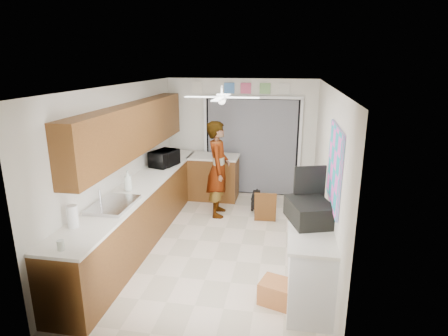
{
  "coord_description": "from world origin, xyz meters",
  "views": [
    {
      "loc": [
        1.02,
        -5.44,
        2.86
      ],
      "look_at": [
        0.0,
        0.4,
        1.15
      ],
      "focal_mm": 30.0,
      "sensor_mm": 36.0,
      "label": 1
    }
  ],
  "objects_px": {
    "suitcase": "(309,212)",
    "man": "(218,169)",
    "soap_bottle": "(128,181)",
    "cardboard_box": "(279,293)",
    "paper_towel_roll": "(73,216)",
    "microwave": "(164,158)",
    "navy_crate": "(279,292)",
    "dog": "(256,200)"
  },
  "relations": [
    {
      "from": "suitcase",
      "to": "man",
      "type": "relative_size",
      "value": 0.34
    },
    {
      "from": "soap_bottle",
      "to": "cardboard_box",
      "type": "height_order",
      "value": "soap_bottle"
    },
    {
      "from": "paper_towel_roll",
      "to": "suitcase",
      "type": "height_order",
      "value": "paper_towel_roll"
    },
    {
      "from": "microwave",
      "to": "cardboard_box",
      "type": "height_order",
      "value": "microwave"
    },
    {
      "from": "navy_crate",
      "to": "microwave",
      "type": "bearing_deg",
      "value": 132.62
    },
    {
      "from": "suitcase",
      "to": "dog",
      "type": "relative_size",
      "value": 1.28
    },
    {
      "from": "soap_bottle",
      "to": "microwave",
      "type": "bearing_deg",
      "value": 86.21
    },
    {
      "from": "soap_bottle",
      "to": "paper_towel_roll",
      "type": "relative_size",
      "value": 1.18
    },
    {
      "from": "microwave",
      "to": "man",
      "type": "relative_size",
      "value": 0.3
    },
    {
      "from": "navy_crate",
      "to": "soap_bottle",
      "type": "bearing_deg",
      "value": 156.51
    },
    {
      "from": "paper_towel_roll",
      "to": "navy_crate",
      "type": "distance_m",
      "value": 2.66
    },
    {
      "from": "suitcase",
      "to": "soap_bottle",
      "type": "bearing_deg",
      "value": 146.91
    },
    {
      "from": "soap_bottle",
      "to": "man",
      "type": "xyz_separation_m",
      "value": [
        1.11,
        1.51,
        -0.19
      ]
    },
    {
      "from": "microwave",
      "to": "soap_bottle",
      "type": "xyz_separation_m",
      "value": [
        -0.09,
        -1.43,
        0.01
      ]
    },
    {
      "from": "dog",
      "to": "suitcase",
      "type": "bearing_deg",
      "value": -71.23
    },
    {
      "from": "paper_towel_roll",
      "to": "man",
      "type": "height_order",
      "value": "man"
    },
    {
      "from": "microwave",
      "to": "dog",
      "type": "bearing_deg",
      "value": -57.53
    },
    {
      "from": "paper_towel_roll",
      "to": "soap_bottle",
      "type": "bearing_deg",
      "value": 85.48
    },
    {
      "from": "microwave",
      "to": "cardboard_box",
      "type": "distance_m",
      "value": 3.5
    },
    {
      "from": "suitcase",
      "to": "man",
      "type": "xyz_separation_m",
      "value": [
        -1.56,
        2.21,
        -0.17
      ]
    },
    {
      "from": "dog",
      "to": "man",
      "type": "bearing_deg",
      "value": -150.42
    },
    {
      "from": "cardboard_box",
      "to": "navy_crate",
      "type": "distance_m",
      "value": 0.05
    },
    {
      "from": "cardboard_box",
      "to": "navy_crate",
      "type": "relative_size",
      "value": 1.22
    },
    {
      "from": "soap_bottle",
      "to": "dog",
      "type": "height_order",
      "value": "soap_bottle"
    },
    {
      "from": "soap_bottle",
      "to": "man",
      "type": "distance_m",
      "value": 1.89
    },
    {
      "from": "cardboard_box",
      "to": "man",
      "type": "xyz_separation_m",
      "value": [
        -1.24,
        2.58,
        0.77
      ]
    },
    {
      "from": "man",
      "to": "paper_towel_roll",
      "type": "bearing_deg",
      "value": 150.83
    },
    {
      "from": "soap_bottle",
      "to": "navy_crate",
      "type": "xyz_separation_m",
      "value": [
        2.35,
        -1.02,
        -0.99
      ]
    },
    {
      "from": "cardboard_box",
      "to": "dog",
      "type": "height_order",
      "value": "dog"
    },
    {
      "from": "soap_bottle",
      "to": "suitcase",
      "type": "distance_m",
      "value": 2.76
    },
    {
      "from": "microwave",
      "to": "paper_towel_roll",
      "type": "xyz_separation_m",
      "value": [
        -0.2,
        -2.77,
        -0.01
      ]
    },
    {
      "from": "microwave",
      "to": "dog",
      "type": "xyz_separation_m",
      "value": [
        1.7,
        0.47,
        -0.9
      ]
    },
    {
      "from": "man",
      "to": "cardboard_box",
      "type": "bearing_deg",
      "value": -160.37
    },
    {
      "from": "paper_towel_roll",
      "to": "suitcase",
      "type": "bearing_deg",
      "value": 13.01
    },
    {
      "from": "navy_crate",
      "to": "dog",
      "type": "xyz_separation_m",
      "value": [
        -0.55,
        2.92,
        0.08
      ]
    },
    {
      "from": "soap_bottle",
      "to": "dog",
      "type": "distance_m",
      "value": 2.77
    },
    {
      "from": "navy_crate",
      "to": "cardboard_box",
      "type": "bearing_deg",
      "value": -90.0
    },
    {
      "from": "navy_crate",
      "to": "man",
      "type": "bearing_deg",
      "value": 116.08
    },
    {
      "from": "suitcase",
      "to": "navy_crate",
      "type": "distance_m",
      "value": 1.06
    },
    {
      "from": "paper_towel_roll",
      "to": "suitcase",
      "type": "xyz_separation_m",
      "value": [
        2.78,
        0.64,
        -0.0
      ]
    },
    {
      "from": "soap_bottle",
      "to": "man",
      "type": "height_order",
      "value": "man"
    },
    {
      "from": "soap_bottle",
      "to": "navy_crate",
      "type": "bearing_deg",
      "value": -23.49
    }
  ]
}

